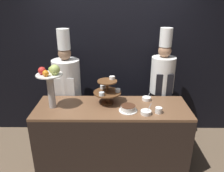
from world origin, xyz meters
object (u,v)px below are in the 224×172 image
(serving_bowl_far, at_px, (147,99))
(chef_left, at_px, (67,87))
(fruit_pedestal, at_px, (51,80))
(chef_center_left, at_px, (162,84))
(cup_white, at_px, (159,110))
(serving_bowl_near, at_px, (146,112))
(cake_round, at_px, (128,108))
(tiered_stand, at_px, (108,90))

(serving_bowl_far, relative_size, chef_left, 0.08)
(fruit_pedestal, xyz_separation_m, chef_center_left, (1.52, 0.59, -0.29))
(cup_white, xyz_separation_m, serving_bowl_far, (-0.10, 0.36, -0.01))
(serving_bowl_near, xyz_separation_m, serving_bowl_far, (0.06, 0.40, -0.00))
(chef_left, xyz_separation_m, chef_center_left, (1.45, 0.00, 0.05))
(cake_round, distance_m, chef_left, 1.13)
(fruit_pedestal, xyz_separation_m, cup_white, (1.33, -0.14, -0.35))
(cup_white, bearing_deg, chef_left, 150.01)
(fruit_pedestal, xyz_separation_m, serving_bowl_near, (1.18, -0.17, -0.36))
(serving_bowl_far, bearing_deg, cake_round, -131.32)
(fruit_pedestal, height_order, serving_bowl_far, fruit_pedestal)
(tiered_stand, bearing_deg, serving_bowl_far, 9.77)
(cup_white, distance_m, chef_left, 1.47)
(tiered_stand, relative_size, cake_round, 1.58)
(serving_bowl_far, bearing_deg, fruit_pedestal, -169.73)
(serving_bowl_far, xyz_separation_m, chef_left, (-1.17, 0.37, 0.03))
(chef_left, bearing_deg, tiered_stand, -36.00)
(cake_round, relative_size, cup_white, 2.71)
(chef_left, distance_m, chef_center_left, 1.45)
(fruit_pedestal, height_order, cake_round, fruit_pedestal)
(serving_bowl_near, bearing_deg, cake_round, 159.18)
(chef_left, bearing_deg, chef_center_left, 0.00)
(serving_bowl_far, bearing_deg, tiered_stand, -170.23)
(tiered_stand, relative_size, chef_left, 0.20)
(cake_round, distance_m, serving_bowl_near, 0.23)
(tiered_stand, distance_m, chef_center_left, 0.94)
(tiered_stand, bearing_deg, fruit_pedestal, -169.34)
(serving_bowl_far, relative_size, chef_center_left, 0.08)
(fruit_pedestal, distance_m, cup_white, 1.39)
(fruit_pedestal, relative_size, chef_center_left, 0.31)
(fruit_pedestal, bearing_deg, chef_center_left, 21.32)
(cake_round, relative_size, chef_center_left, 0.13)
(serving_bowl_near, bearing_deg, chef_left, 145.52)
(cup_white, bearing_deg, serving_bowl_near, -169.17)
(cake_round, distance_m, cup_white, 0.38)
(cup_white, distance_m, chef_center_left, 0.76)
(tiered_stand, distance_m, chef_left, 0.80)
(serving_bowl_near, bearing_deg, cup_white, 10.83)
(cup_white, height_order, chef_left, chef_left)
(cup_white, relative_size, serving_bowl_near, 0.58)
(cake_round, height_order, serving_bowl_far, serving_bowl_far)
(serving_bowl_near, distance_m, serving_bowl_far, 0.40)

